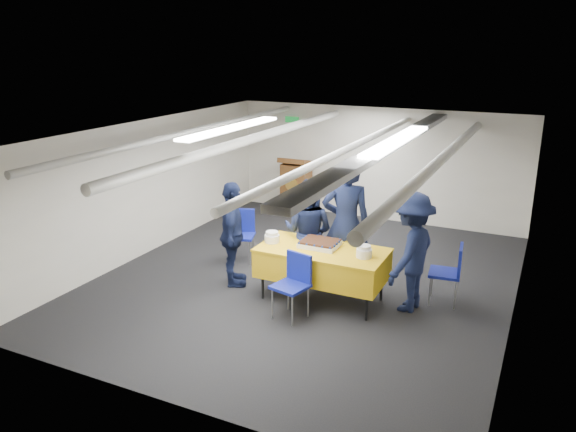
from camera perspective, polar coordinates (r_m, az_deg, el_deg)
The scene contains 14 objects.
ground at distance 8.82m, azimuth 1.97°, elevation -6.37°, with size 7.00×7.00×0.00m, color black.
room_shell at distance 8.60m, azimuth 3.76°, elevation 5.66°, with size 6.00×7.00×2.30m.
serving_table at distance 7.94m, azimuth 3.50°, elevation -4.79°, with size 1.79×0.92×0.77m.
sheet_cake at distance 7.95m, azimuth 3.24°, elevation -2.79°, with size 0.54×0.42×0.09m.
plate_stack_left at distance 8.10m, azimuth -1.63°, elevation -2.17°, with size 0.22×0.22×0.16m.
plate_stack_right at distance 7.60m, azimuth 7.74°, elevation -3.62°, with size 0.21×0.21×0.17m.
podium at distance 11.88m, azimuth 0.83°, elevation 3.03°, with size 0.62×0.53×1.25m.
chair_near at distance 7.49m, azimuth 0.64°, elevation -6.41°, with size 0.51×0.51×0.87m.
chair_right at distance 8.14m, azimuth 16.26°, elevation -5.13°, with size 0.46×0.46×0.87m.
chair_left at distance 9.42m, azimuth -4.69°, elevation -1.40°, with size 0.53×0.53×0.87m.
sailor_a at distance 8.30m, azimuth 5.89°, elevation -0.78°, with size 0.71×0.47×1.96m, color black.
sailor_b at distance 8.42m, azimuth 2.07°, elevation -1.62°, with size 0.79×0.62×1.63m, color black.
sailor_c at distance 8.38m, azimuth -5.67°, elevation -1.88°, with size 0.94×0.39×1.60m, color black.
sailor_d at distance 7.75m, azimuth 12.37°, elevation -3.62°, with size 1.07×0.61×1.65m, color black.
Camera 1 is at (3.21, -7.42, 3.54)m, focal length 35.00 mm.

